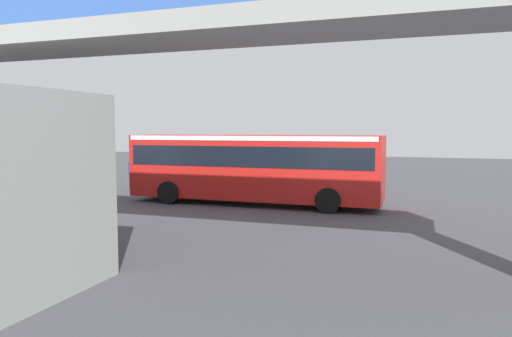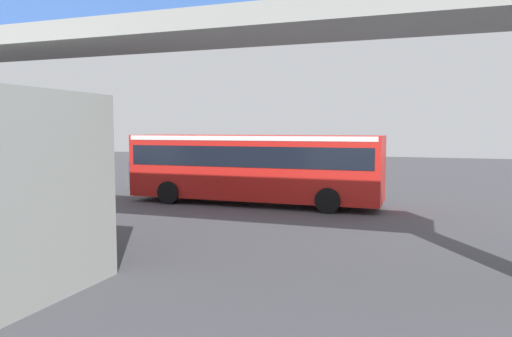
{
  "view_description": "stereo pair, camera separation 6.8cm",
  "coord_description": "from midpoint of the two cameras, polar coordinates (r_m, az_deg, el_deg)",
  "views": [
    {
      "loc": [
        -8.17,
        20.91,
        3.43
      ],
      "look_at": [
        -0.91,
        0.16,
        1.6
      ],
      "focal_mm": 33.44,
      "sensor_mm": 36.0,
      "label": 1
    },
    {
      "loc": [
        -8.23,
        20.89,
        3.43
      ],
      "look_at": [
        -0.91,
        0.16,
        1.6
      ],
      "focal_mm": 33.44,
      "sensor_mm": 36.0,
      "label": 2
    }
  ],
  "objects": [
    {
      "name": "pedestrian_overpass",
      "position": [
        13.91,
        -17.32,
        12.51
      ],
      "size": [
        24.8,
        2.6,
        7.24
      ],
      "color": "gray",
      "rests_on": "ground"
    },
    {
      "name": "lane_dash_left",
      "position": [
        24.96,
        0.08,
        -3.14
      ],
      "size": [
        2.0,
        0.2,
        0.01
      ],
      "primitive_type": "cube",
      "color": "silver",
      "rests_on": "ground"
    },
    {
      "name": "bicycle_red",
      "position": [
        24.36,
        -26.04,
        -2.94
      ],
      "size": [
        1.77,
        0.44,
        0.96
      ],
      "color": "black",
      "rests_on": "ground"
    },
    {
      "name": "ground",
      "position": [
        22.71,
        -1.95,
        -3.93
      ],
      "size": [
        80.0,
        80.0,
        0.0
      ],
      "primitive_type": "plane",
      "color": "#424247"
    },
    {
      "name": "lane_dash_centre",
      "position": [
        26.54,
        -8.1,
        -2.71
      ],
      "size": [
        2.0,
        0.2,
        0.01
      ],
      "primitive_type": "cube",
      "color": "silver",
      "rests_on": "ground"
    },
    {
      "name": "pedestrian",
      "position": [
        28.22,
        -14.52,
        -0.57
      ],
      "size": [
        0.38,
        0.38,
        1.79
      ],
      "color": "#2D2D38",
      "rests_on": "ground"
    },
    {
      "name": "bicycle_blue",
      "position": [
        23.99,
        -18.56,
        -2.81
      ],
      "size": [
        1.77,
        0.44,
        0.96
      ],
      "color": "black",
      "rests_on": "ground"
    },
    {
      "name": "bicycle_green",
      "position": [
        23.52,
        -20.97,
        -3.03
      ],
      "size": [
        1.77,
        0.44,
        0.96
      ],
      "color": "black",
      "rests_on": "ground"
    },
    {
      "name": "city_bus",
      "position": [
        21.69,
        -0.24,
        0.67
      ],
      "size": [
        11.54,
        2.85,
        3.15
      ],
      "color": "red",
      "rests_on": "ground"
    },
    {
      "name": "lane_dash_leftmost",
      "position": [
        23.94,
        9.17,
        -3.53
      ],
      "size": [
        2.0,
        0.2,
        0.01
      ],
      "primitive_type": "cube",
      "color": "silver",
      "rests_on": "ground"
    }
  ]
}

